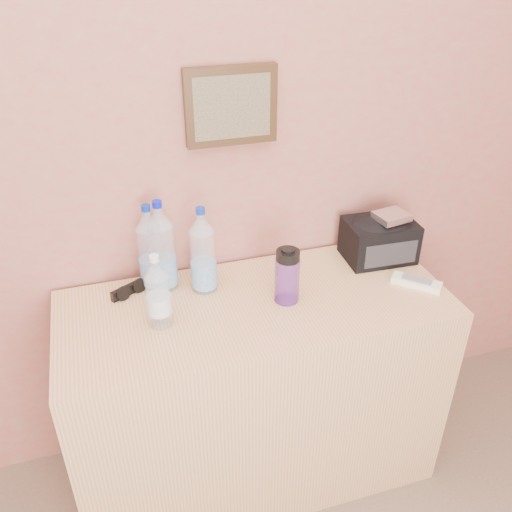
# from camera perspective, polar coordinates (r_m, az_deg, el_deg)

# --- Properties ---
(picture_frame) EXTENTS (0.30, 0.03, 0.25)m
(picture_frame) POSITION_cam_1_polar(r_m,az_deg,el_deg) (1.79, -2.62, 15.47)
(picture_frame) COLOR #382311
(picture_frame) RESTS_ON room_shell
(dresser) EXTENTS (1.31, 0.54, 0.82)m
(dresser) POSITION_cam_1_polar(r_m,az_deg,el_deg) (2.08, 0.02, -14.06)
(dresser) COLOR tan
(dresser) RESTS_ON ground
(pet_large_a) EXTENTS (0.09, 0.09, 0.33)m
(pet_large_a) POSITION_cam_1_polar(r_m,az_deg,el_deg) (1.84, -9.89, 0.60)
(pet_large_a) COLOR white
(pet_large_a) RESTS_ON dresser
(pet_large_b) EXTENTS (0.08, 0.08, 0.31)m
(pet_large_b) POSITION_cam_1_polar(r_m,az_deg,el_deg) (1.86, -11.02, 0.51)
(pet_large_b) COLOR #CCEAFF
(pet_large_b) RESTS_ON dresser
(pet_large_c) EXTENTS (0.08, 0.08, 0.31)m
(pet_large_c) POSITION_cam_1_polar(r_m,az_deg,el_deg) (1.81, -5.61, 0.16)
(pet_large_c) COLOR silver
(pet_large_c) RESTS_ON dresser
(pet_small) EXTENTS (0.07, 0.07, 0.25)m
(pet_small) POSITION_cam_1_polar(r_m,az_deg,el_deg) (1.68, -10.25, -4.06)
(pet_small) COLOR silver
(pet_small) RESTS_ON dresser
(nalgene_bottle) EXTENTS (0.08, 0.08, 0.20)m
(nalgene_bottle) POSITION_cam_1_polar(r_m,az_deg,el_deg) (1.77, 3.31, -2.04)
(nalgene_bottle) COLOR #57258B
(nalgene_bottle) RESTS_ON dresser
(sunglasses) EXTENTS (0.15, 0.11, 0.04)m
(sunglasses) POSITION_cam_1_polar(r_m,az_deg,el_deg) (1.89, -13.20, -3.44)
(sunglasses) COLOR black
(sunglasses) RESTS_ON dresser
(ac_remote) EXTENTS (0.16, 0.16, 0.02)m
(ac_remote) POSITION_cam_1_polar(r_m,az_deg,el_deg) (1.97, 16.54, -2.70)
(ac_remote) COLOR silver
(ac_remote) RESTS_ON dresser
(toiletry_bag) EXTENTS (0.26, 0.19, 0.17)m
(toiletry_bag) POSITION_cam_1_polar(r_m,az_deg,el_deg) (2.06, 12.85, 1.90)
(toiletry_bag) COLOR black
(toiletry_bag) RESTS_ON dresser
(foil_packet) EXTENTS (0.13, 0.11, 0.02)m
(foil_packet) POSITION_cam_1_polar(r_m,az_deg,el_deg) (2.01, 14.08, 4.07)
(foil_packet) COLOR white
(foil_packet) RESTS_ON toiletry_bag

